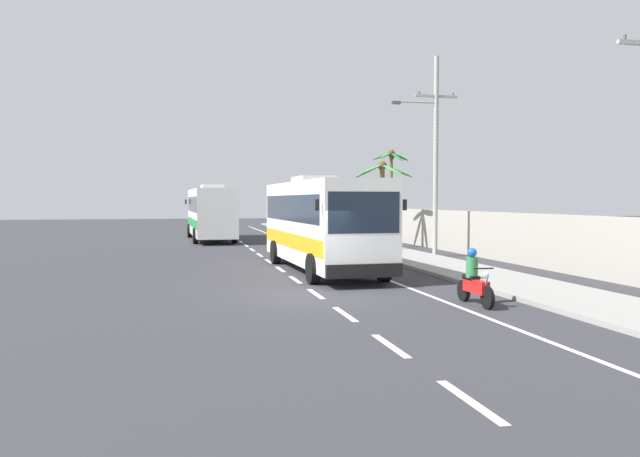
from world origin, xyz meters
The scene contains 12 objects.
ground_plane centered at (0.00, 0.00, 0.00)m, with size 160.00×160.00×0.00m, color #303035.
sidewalk_kerb centered at (6.80, 10.00, 0.07)m, with size 3.20×90.00×0.14m, color gray.
lane_markings centered at (1.91, 14.76, 0.00)m, with size 3.37×71.00×0.01m.
boundary_wall centered at (10.60, 14.00, 1.14)m, with size 0.24×60.00×2.27m, color #9E998E.
coach_bus_foreground centered at (1.52, 6.66, 1.99)m, with size 3.27×10.92×3.83m.
coach_bus_far_lane centered at (-1.92, 26.81, 2.02)m, with size 3.27×11.34×3.88m.
motorcycle_beside_bus centered at (3.78, -2.19, 0.63)m, with size 0.56×1.96×1.54m.
pedestrian_near_kerb centered at (6.25, 16.00, 1.05)m, with size 0.36×0.36×1.74m.
pedestrian_midwalk centered at (7.65, 14.86, 0.98)m, with size 0.36×0.36×1.60m.
utility_pole_mid centered at (8.41, 11.59, 5.28)m, with size 3.45×0.24×9.97m.
palm_nearest centered at (7.69, 17.71, 3.62)m, with size 3.73×3.71×5.17m.
palm_second centered at (11.10, 25.98, 4.64)m, with size 2.76×2.72×6.55m.
Camera 1 is at (-3.95, -17.70, 2.83)m, focal length 35.12 mm.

